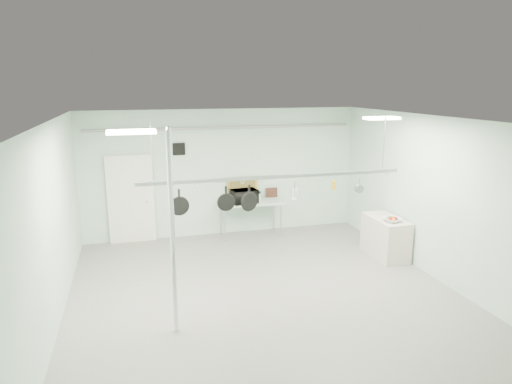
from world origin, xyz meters
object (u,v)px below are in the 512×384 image
object	(u,v)px
prep_table	(250,204)
fruit_bowl	(392,220)
coffee_canister	(257,197)
chrome_pole	(172,234)
side_cabinet	(385,237)
skillet_mid	(226,198)
pot_rack	(276,175)
skillet_left	(179,202)
skillet_right	(249,198)
microwave	(244,196)

from	to	relation	value
prep_table	fruit_bowl	world-z (taller)	fruit_bowl
prep_table	coffee_canister	distance (m)	0.25
fruit_bowl	coffee_canister	bearing A→B (deg)	133.91
fruit_bowl	chrome_pole	bearing A→B (deg)	-160.45
side_cabinet	skillet_mid	distance (m)	4.24
chrome_pole	coffee_canister	distance (m)	4.85
prep_table	fruit_bowl	bearing A→B (deg)	-44.83
chrome_pole	fruit_bowl	xyz separation A→B (m)	(4.81, 1.71, -0.65)
prep_table	skillet_mid	bearing A→B (deg)	-111.40
pot_rack	skillet_mid	distance (m)	0.96
side_cabinet	coffee_canister	size ratio (longest dim) A/B	5.47
coffee_canister	fruit_bowl	xyz separation A→B (m)	(2.34, -2.43, -0.07)
coffee_canister	skillet_left	distance (m)	4.04
chrome_pole	skillet_right	xyz separation A→B (m)	(1.42, 0.90, 0.25)
chrome_pole	skillet_mid	xyz separation A→B (m)	(1.01, 0.90, 0.28)
skillet_left	skillet_mid	distance (m)	0.80
pot_rack	skillet_mid	size ratio (longest dim) A/B	11.44
microwave	skillet_right	xyz separation A→B (m)	(-0.69, -3.18, 0.77)
skillet_right	chrome_pole	bearing A→B (deg)	-168.52
coffee_canister	skillet_mid	xyz separation A→B (m)	(-1.46, -3.24, 0.86)
coffee_canister	skillet_right	world-z (taller)	skillet_right
microwave	fruit_bowl	world-z (taller)	microwave
side_cabinet	coffee_canister	xyz separation A→B (m)	(-2.38, 2.14, 0.56)
coffee_canister	fruit_bowl	size ratio (longest dim) A/B	0.59
microwave	coffee_canister	distance (m)	0.36
chrome_pole	fruit_bowl	size ratio (longest dim) A/B	8.63
pot_rack	skillet_mid	xyz separation A→B (m)	(-0.89, 0.00, -0.35)
fruit_bowl	skillet_mid	size ratio (longest dim) A/B	0.88
fruit_bowl	side_cabinet	bearing A→B (deg)	81.80
microwave	skillet_left	bearing A→B (deg)	49.72
prep_table	pot_rack	bearing A→B (deg)	-96.91
side_cabinet	skillet_mid	size ratio (longest dim) A/B	2.86
prep_table	coffee_canister	xyz separation A→B (m)	(0.17, -0.06, 0.18)
microwave	skillet_mid	xyz separation A→B (m)	(-1.11, -3.18, 0.80)
chrome_pole	pot_rack	world-z (taller)	chrome_pole
prep_table	skillet_right	distance (m)	3.56
coffee_canister	skillet_right	xyz separation A→B (m)	(-1.04, -3.24, 0.83)
prep_table	skillet_left	distance (m)	4.04
skillet_left	coffee_canister	bearing A→B (deg)	53.85
chrome_pole	microwave	world-z (taller)	chrome_pole
chrome_pole	coffee_canister	xyz separation A→B (m)	(2.47, 4.14, -0.59)
fruit_bowl	pot_rack	bearing A→B (deg)	-164.49
fruit_bowl	skillet_mid	world-z (taller)	skillet_mid
chrome_pole	side_cabinet	bearing A→B (deg)	22.41
coffee_canister	skillet_mid	bearing A→B (deg)	-114.23
chrome_pole	microwave	xyz separation A→B (m)	(2.12, 4.08, -0.52)
chrome_pole	prep_table	world-z (taller)	chrome_pole
chrome_pole	skillet_left	distance (m)	0.96
skillet_mid	skillet_right	world-z (taller)	same
side_cabinet	skillet_left	world-z (taller)	skillet_left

